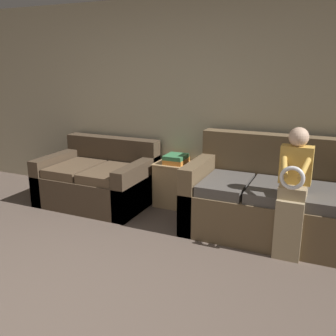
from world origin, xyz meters
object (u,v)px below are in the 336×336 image
object	(u,v)px
couch_main	(274,202)
child_left_seated	(293,186)
side_shelf	(177,184)
couch_side	(99,181)
book_stack	(176,159)

from	to	relation	value
couch_main	child_left_seated	size ratio (longest dim) A/B	1.49
couch_main	side_shelf	size ratio (longest dim) A/B	3.21
couch_main	child_left_seated	distance (m)	0.57
side_shelf	child_left_seated	bearing A→B (deg)	-26.28
child_left_seated	couch_main	bearing A→B (deg)	116.83
couch_side	book_stack	size ratio (longest dim) A/B	4.38
couch_main	book_stack	xyz separation A→B (m)	(-1.28, 0.31, 0.26)
couch_main	couch_side	world-z (taller)	couch_main
book_stack	side_shelf	bearing A→B (deg)	-8.97
couch_main	book_stack	distance (m)	1.34
couch_main	couch_side	size ratio (longest dim) A/B	1.33
side_shelf	couch_main	bearing A→B (deg)	-13.82
side_shelf	book_stack	bearing A→B (deg)	171.03
couch_main	side_shelf	world-z (taller)	couch_main
couch_side	couch_main	bearing A→B (deg)	-0.40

